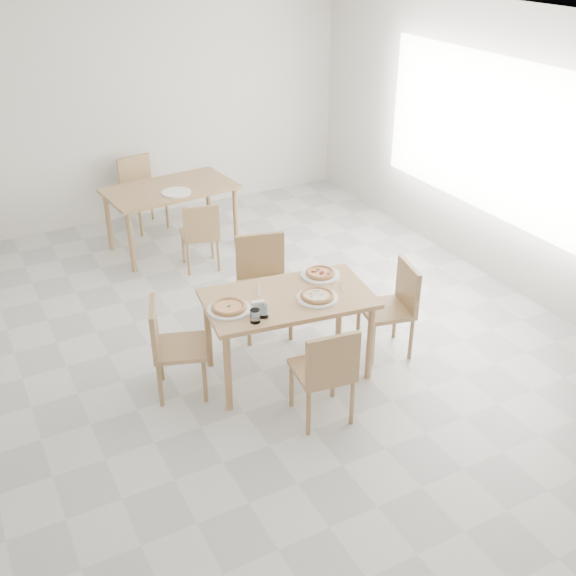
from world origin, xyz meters
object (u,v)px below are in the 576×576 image
plate_pepperoni (320,275)px  plate_empty (176,192)px  tumbler_a (263,311)px  chair_west (170,342)px  main_table (288,306)px  chair_south (326,369)px  plate_margherita (229,309)px  chair_back_s (200,232)px  tumbler_b (255,316)px  pizza_pepperoni (320,273)px  pizza_mushroom (317,295)px  chair_back_n (140,187)px  pizza_margherita (229,307)px  second_table (170,194)px  napkin_holder (258,308)px  chair_north (263,277)px  plate_mushroom (317,298)px  chair_east (395,302)px

plate_pepperoni → plate_empty: (-0.42, 2.48, 0.00)m
tumbler_a → chair_west: bearing=148.9°
main_table → plate_empty: bearing=98.3°
chair_south → plate_margherita: size_ratio=2.48×
chair_back_s → tumbler_b: bearing=89.4°
plate_pepperoni → pizza_pepperoni: (0.00, 0.00, 0.02)m
chair_back_s → main_table: bearing=98.9°
chair_west → pizza_mushroom: size_ratio=2.42×
pizza_pepperoni → main_table: bearing=-156.1°
chair_back_s → chair_back_n: bearing=-71.6°
pizza_margherita → chair_back_n: size_ratio=0.36×
plate_margherita → pizza_margherita: 0.02m
tumbler_b → second_table: (0.40, 3.11, -0.14)m
tumbler_a → chair_back_n: size_ratio=0.12×
pizza_mushroom → plate_empty: 2.82m
plate_pepperoni → plate_empty: bearing=99.6°
tumbler_b → napkin_holder: (0.06, 0.08, 0.01)m
chair_west → pizza_pepperoni: bearing=-71.4°
chair_north → tumbler_b: chair_north is taller
chair_west → plate_mushroom: (1.16, -0.35, 0.27)m
tumbler_a → plate_empty: 2.88m
chair_back_s → plate_mushroom: bearing=103.8°
plate_mushroom → tumbler_b: (-0.60, -0.08, 0.04)m
plate_empty → second_table: bearing=90.6°
plate_mushroom → second_table: (-0.20, 3.03, -0.09)m
chair_back_s → chair_back_n: chair_back_n is taller
plate_margherita → pizza_pepperoni: 0.95m
plate_margherita → plate_mushroom: bearing=-13.6°
pizza_mushroom → chair_west: bearing=163.5°
plate_pepperoni → chair_back_n: chair_back_n is taller
napkin_holder → plate_mushroom: bearing=12.0°
plate_pepperoni → tumbler_b: bearing=-153.2°
chair_west → chair_back_n: bearing=5.6°
pizza_mushroom → chair_back_n: 3.84m
main_table → pizza_mushroom: (0.19, -0.15, 0.12)m
plate_margherita → chair_back_n: size_ratio=0.39×
main_table → plate_mushroom: size_ratio=4.32×
chair_east → napkin_holder: 1.37m
plate_margherita → main_table: bearing=-2.6°
pizza_mushroom → chair_south: bearing=-113.4°
tumbler_a → chair_back_s: (0.38, 2.36, -0.34)m
tumbler_b → chair_north: bearing=61.0°
pizza_pepperoni → tumbler_b: tumbler_b is taller
chair_north → pizza_mushroom: size_ratio=2.67×
chair_north → chair_west: chair_north is taller
pizza_mushroom → plate_empty: size_ratio=1.05×
plate_mushroom → pizza_mushroom: size_ratio=0.98×
napkin_holder → pizza_pepperoni: bearing=35.5°
main_table → chair_north: 0.78m
main_table → chair_south: size_ratio=1.72×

